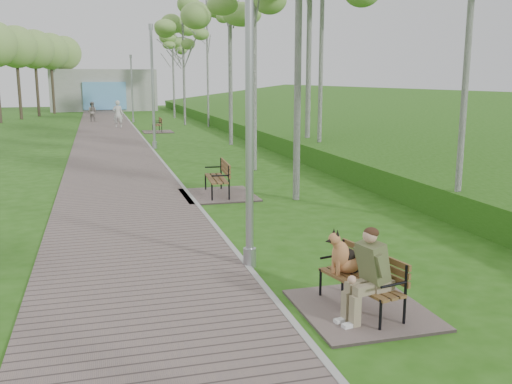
# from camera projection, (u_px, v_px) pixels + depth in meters

# --- Properties ---
(ground) EXTENTS (120.00, 120.00, 0.00)m
(ground) POSITION_uv_depth(u_px,v_px,m) (255.00, 277.00, 9.25)
(ground) COLOR #245410
(ground) RESTS_ON ground
(walkway) EXTENTS (3.50, 67.00, 0.04)m
(walkway) POSITION_uv_depth(u_px,v_px,m) (110.00, 141.00, 29.09)
(walkway) COLOR #6D5C58
(walkway) RESTS_ON ground
(kerb) EXTENTS (0.10, 67.00, 0.05)m
(kerb) POSITION_uv_depth(u_px,v_px,m) (145.00, 140.00, 29.55)
(kerb) COLOR #999993
(kerb) RESTS_ON ground
(embankment) EXTENTS (14.00, 70.00, 1.60)m
(embankment) POSITION_uv_depth(u_px,v_px,m) (368.00, 137.00, 31.29)
(embankment) COLOR #3F7924
(embankment) RESTS_ON ground
(building_north) EXTENTS (10.00, 5.20, 4.00)m
(building_north) POSITION_uv_depth(u_px,v_px,m) (104.00, 90.00, 56.61)
(building_north) COLOR #9E9E99
(building_north) RESTS_ON ground
(bench_main) EXTENTS (1.71, 1.90, 1.49)m
(bench_main) POSITION_uv_depth(u_px,v_px,m) (359.00, 284.00, 7.74)
(bench_main) COLOR #6D5C58
(bench_main) RESTS_ON ground
(bench_second) EXTENTS (1.92, 2.14, 1.18)m
(bench_second) POSITION_uv_depth(u_px,v_px,m) (217.00, 188.00, 15.56)
(bench_second) COLOR #6D5C58
(bench_second) RESTS_ON ground
(bench_third) EXTENTS (1.74, 1.93, 1.07)m
(bench_third) POSITION_uv_depth(u_px,v_px,m) (157.00, 129.00, 33.92)
(bench_third) COLOR #6D5C58
(bench_third) RESTS_ON ground
(lamp_post_near) EXTENTS (0.22, 0.22, 5.68)m
(lamp_post_near) POSITION_uv_depth(u_px,v_px,m) (249.00, 110.00, 9.23)
(lamp_post_near) COLOR #A0A2A8
(lamp_post_near) RESTS_ON ground
(lamp_post_second) EXTENTS (0.21, 0.21, 5.51)m
(lamp_post_second) POSITION_uv_depth(u_px,v_px,m) (153.00, 92.00, 25.53)
(lamp_post_second) COLOR #A0A2A8
(lamp_post_second) RESTS_ON ground
(lamp_post_third) EXTENTS (0.19, 0.19, 4.80)m
(lamp_post_third) POSITION_uv_depth(u_px,v_px,m) (132.00, 91.00, 41.07)
(lamp_post_third) COLOR #A0A2A8
(lamp_post_third) RESTS_ON ground
(pedestrian_near) EXTENTS (0.70, 0.52, 1.77)m
(pedestrian_near) POSITION_uv_depth(u_px,v_px,m) (118.00, 114.00, 36.79)
(pedestrian_near) COLOR silver
(pedestrian_near) RESTS_ON ground
(pedestrian_far) EXTENTS (0.86, 0.77, 1.46)m
(pedestrian_far) POSITION_uv_depth(u_px,v_px,m) (92.00, 112.00, 41.83)
(pedestrian_far) COLOR gray
(pedestrian_far) RESTS_ON ground
(birch_far_b) EXTENTS (2.42, 2.42, 7.14)m
(birch_far_b) POSITION_uv_depth(u_px,v_px,m) (183.00, 41.00, 38.02)
(birch_far_b) COLOR silver
(birch_far_b) RESTS_ON ground
(birch_far_c) EXTENTS (2.22, 2.22, 8.52)m
(birch_far_c) POSITION_uv_depth(u_px,v_px,m) (207.00, 22.00, 36.22)
(birch_far_c) COLOR silver
(birch_far_c) RESTS_ON ground
(birch_distant_a) EXTENTS (2.23, 2.23, 7.63)m
(birch_distant_a) POSITION_uv_depth(u_px,v_px,m) (172.00, 41.00, 44.76)
(birch_distant_a) COLOR silver
(birch_distant_a) RESTS_ON ground
(birch_distant_b) EXTENTS (2.69, 2.69, 8.39)m
(birch_distant_b) POSITION_uv_depth(u_px,v_px,m) (183.00, 39.00, 50.85)
(birch_distant_b) COLOR silver
(birch_distant_b) RESTS_ON ground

